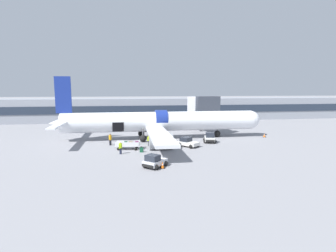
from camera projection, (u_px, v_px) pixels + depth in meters
ground_plane at (157, 148)px, 36.06m from camera, size 500.00×500.00×0.00m
terminal_strip at (142, 109)px, 68.03m from camera, size 108.83×9.74×5.63m
jet_bridge_stub at (202, 106)px, 48.61m from camera, size 3.98×9.76×6.76m
airplane at (158, 122)px, 42.16m from camera, size 34.09×30.24×9.88m
baggage_tug_lead at (154, 162)px, 26.99m from camera, size 2.79×2.86×1.36m
baggage_tug_mid at (188, 142)px, 36.66m from camera, size 3.04×3.19×1.30m
baggage_tug_rear at (210, 138)px, 39.37m from camera, size 2.27×2.62×1.58m
baggage_cart_loading at (129, 145)px, 35.01m from camera, size 4.19×2.07×1.08m
ground_crew_loader_a at (120, 147)px, 32.36m from camera, size 0.51×0.51×1.58m
ground_crew_loader_b at (149, 140)px, 37.02m from camera, size 0.55×0.41×1.56m
ground_crew_driver at (110, 139)px, 37.48m from camera, size 0.39×0.58×1.69m
suitcase_on_tarmac_upright at (142, 150)px, 33.37m from camera, size 0.48×0.37×0.75m
safety_cone_nose at (264, 135)px, 43.89m from camera, size 0.56×0.56×0.63m
safety_cone_engine_left at (163, 165)px, 26.62m from camera, size 0.49×0.49×0.69m
safety_cone_wingtip at (167, 145)px, 36.09m from camera, size 0.53×0.53×0.74m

